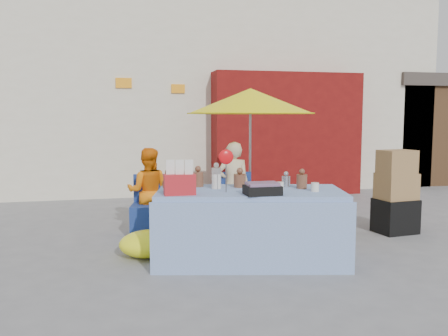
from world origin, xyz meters
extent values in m
plane|color=slate|center=(0.00, 0.00, 0.00)|extent=(80.00, 80.00, 0.00)
cube|color=silver|center=(0.00, 7.00, 2.25)|extent=(12.00, 5.00, 4.50)
cube|color=maroon|center=(2.20, 4.20, 1.30)|extent=(3.20, 0.60, 2.60)
cube|color=#4C331E|center=(6.50, 6.00, 1.20)|extent=(2.60, 3.00, 2.40)
cube|color=#3F3833|center=(6.50, 6.00, 2.55)|extent=(2.80, 3.20, 0.30)
cube|color=orange|center=(-1.20, 4.48, 2.35)|extent=(0.32, 0.04, 0.20)
cube|color=orange|center=(-0.10, 4.48, 2.25)|extent=(0.28, 0.04, 0.18)
cube|color=#90A8E6|center=(0.09, -0.24, 0.42)|extent=(2.26, 1.38, 0.83)
cube|color=#90A8E6|center=(-0.02, -0.71, 0.39)|extent=(2.12, 0.51, 0.78)
cube|color=#90A8E6|center=(0.20, 0.24, 0.39)|extent=(2.12, 0.51, 0.78)
cylinder|color=silver|center=(-0.69, 0.11, 0.93)|extent=(0.15, 0.15, 0.20)
cylinder|color=brown|center=(-0.44, 0.17, 0.92)|extent=(0.16, 0.16, 0.18)
cylinder|color=silver|center=(-0.27, -0.04, 0.95)|extent=(0.13, 0.13, 0.24)
cylinder|color=brown|center=(0.03, 0.00, 0.91)|extent=(0.17, 0.17, 0.16)
cylinder|color=#B2B2B7|center=(0.58, -0.10, 0.90)|extent=(0.12, 0.12, 0.13)
cylinder|color=brown|center=(0.71, -0.26, 0.91)|extent=(0.15, 0.15, 0.17)
cylinder|color=silver|center=(0.40, -0.36, 0.88)|extent=(0.11, 0.11, 0.10)
cylinder|color=silver|center=(0.77, -0.50, 0.88)|extent=(0.11, 0.11, 0.10)
sphere|color=brown|center=(-0.82, -0.15, 0.91)|extent=(0.17, 0.17, 0.17)
ellipsoid|color=red|center=(-0.22, -0.34, 1.22)|extent=(0.17, 0.09, 0.17)
cube|color=red|center=(-0.74, -0.39, 0.94)|extent=(0.36, 0.22, 0.22)
cube|color=black|center=(0.12, -0.59, 0.88)|extent=(0.43, 0.34, 0.10)
cube|color=navy|center=(-0.96, 1.18, 0.23)|extent=(0.56, 0.54, 0.45)
cube|color=navy|center=(-0.92, 1.40, 0.65)|extent=(0.48, 0.13, 0.40)
cube|color=navy|center=(0.29, 1.18, 0.23)|extent=(0.56, 0.54, 0.45)
cube|color=navy|center=(0.33, 1.40, 0.65)|extent=(0.48, 0.13, 0.40)
imported|color=orange|center=(-0.96, 1.33, 0.62)|extent=(0.68, 0.57, 1.23)
imported|color=beige|center=(0.29, 1.33, 0.65)|extent=(0.53, 0.40, 1.30)
cylinder|color=gray|center=(0.59, 1.48, 1.00)|extent=(0.04, 0.04, 2.00)
cone|color=#FFEE0D|center=(0.59, 1.48, 1.90)|extent=(1.90, 1.90, 0.38)
cylinder|color=#FFEE0D|center=(0.59, 1.48, 1.72)|extent=(1.90, 1.90, 0.02)
cube|color=black|center=(2.51, 0.60, 0.25)|extent=(0.59, 0.51, 0.49)
cube|color=#A07D48|center=(2.51, 0.60, 0.68)|extent=(0.55, 0.45, 0.37)
cube|color=#A07D48|center=(2.49, 0.58, 1.03)|extent=(0.51, 0.41, 0.33)
ellipsoid|color=#F9FF1A|center=(-1.04, 0.18, 0.16)|extent=(0.74, 0.60, 0.32)
camera|label=1|loc=(-1.41, -5.39, 1.66)|focal=38.00mm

